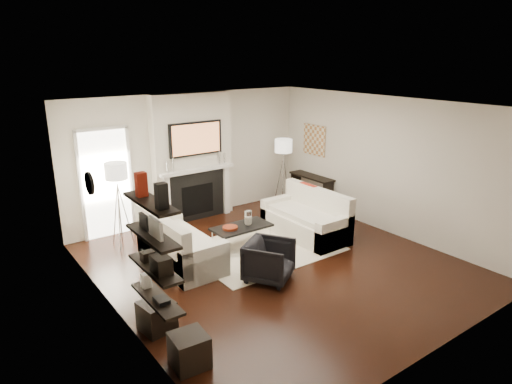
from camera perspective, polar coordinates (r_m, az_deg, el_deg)
room_envelope at (r=7.46m, az=2.72°, el=0.37°), size 6.00×6.00×6.00m
chimney_breast at (r=9.79m, az=-7.90°, el=4.28°), size 1.80×0.25×2.70m
fireplace_surround at (r=9.89m, az=-7.33°, el=-0.54°), size 1.30×0.02×1.04m
firebox at (r=9.91m, az=-7.30°, el=-0.94°), size 0.75×0.02×0.65m
mantel_pilaster_l at (r=9.55m, az=-11.02°, el=-1.18°), size 0.12×0.08×1.10m
mantel_pilaster_r at (r=10.21m, az=-3.72°, el=0.29°), size 0.12×0.08×1.10m
mantel_shelf at (r=9.69m, az=-7.32°, el=2.77°), size 1.70×0.18×0.07m
tv_body at (r=9.57m, az=-7.54°, el=6.63°), size 1.20×0.06×0.70m
tv_screen at (r=9.54m, az=-7.45°, el=6.60°), size 1.10×0.00×0.62m
candlestick_l_tall at (r=9.41m, az=-10.32°, el=3.36°), size 0.04×0.04×0.30m
candlestick_l_short at (r=9.36m, az=-11.02°, el=3.06°), size 0.04×0.04×0.24m
candlestick_r_tall at (r=9.92m, az=-4.60°, el=4.29°), size 0.04×0.04×0.30m
candlestick_r_short at (r=9.99m, az=-3.96°, el=4.22°), size 0.04×0.04×0.24m
hallway_panel at (r=9.26m, az=-18.23°, el=0.92°), size 0.90×0.02×2.10m
door_trim_l at (r=9.12m, az=-21.04°, el=0.38°), size 0.06×0.06×2.16m
door_trim_r at (r=9.39m, az=-15.43°, el=1.39°), size 0.06×0.06×2.16m
door_trim_top at (r=9.02m, az=-18.83°, el=7.49°), size 1.02×0.06×0.06m
rug at (r=8.53m, az=0.75°, el=-7.05°), size 2.60×2.00×0.01m
loveseat_left_base at (r=7.99m, az=-9.34°, el=-7.40°), size 0.85×1.80×0.42m
loveseat_left_back at (r=7.74m, az=-11.67°, el=-5.83°), size 0.18×1.80×0.80m
loveseat_left_arm_n at (r=7.31m, az=-6.44°, el=-8.95°), size 0.85×0.18×0.60m
loveseat_left_arm_s at (r=8.64m, az=-11.83°, el=-4.99°), size 0.85×0.18×0.60m
loveseat_left_cushion at (r=7.91m, az=-9.11°, el=-5.60°), size 0.63×1.44×0.10m
pillow_left_orange at (r=7.92m, az=-12.67°, el=-3.76°), size 0.10×0.42×0.42m
pillow_left_charcoal at (r=7.41m, az=-10.77°, el=-5.20°), size 0.10×0.40×0.40m
loveseat_right_base at (r=9.07m, az=6.12°, el=-4.22°), size 0.85×1.80×0.42m
loveseat_right_back at (r=9.18m, az=7.73°, el=-1.92°), size 0.18×1.80×0.80m
loveseat_right_arm_n at (r=8.51m, az=9.80°, el=-5.23°), size 0.85×0.18×0.60m
loveseat_right_arm_s at (r=9.62m, az=2.90°, el=-2.32°), size 0.85×0.18×0.60m
loveseat_right_cushion at (r=8.95m, az=5.93°, el=-2.74°), size 0.63×1.44×0.10m
pillow_right_orange at (r=9.33m, az=6.51°, el=-0.26°), size 0.10×0.42×0.42m
pillow_right_charcoal at (r=8.92m, az=9.11°, el=-1.25°), size 0.10×0.40×0.40m
coffee_table at (r=8.44m, az=-1.82°, el=-4.41°), size 1.10×0.55×0.04m
coffee_leg_nw at (r=8.10m, az=-3.86°, el=-7.00°), size 0.02×0.02×0.38m
coffee_leg_ne at (r=8.63m, az=1.78°, el=-5.42°), size 0.02×0.02×0.38m
coffee_leg_sw at (r=8.45m, az=-5.47°, el=-6.00°), size 0.02×0.02×0.38m
coffee_leg_se at (r=8.96m, az=0.05°, el=-4.55°), size 0.02×0.02×0.38m
hurricane_glass at (r=8.47m, az=-0.99°, el=-3.18°), size 0.14×0.14×0.24m
hurricane_candle at (r=8.49m, az=-0.99°, el=-3.59°), size 0.11×0.11×0.16m
copper_bowl at (r=8.30m, az=-3.25°, el=-4.48°), size 0.28×0.28×0.05m
armchair at (r=7.30m, az=1.65°, el=-8.35°), size 0.94×0.92×0.71m
lamp_left_post at (r=8.81m, az=-16.63°, el=-2.82°), size 0.02×0.02×1.20m
lamp_left_shade at (r=8.57m, az=-17.11°, el=2.53°), size 0.40×0.40×0.30m
lamp_left_leg_a at (r=8.85m, az=-15.96°, el=-2.69°), size 0.25×0.02×1.23m
lamp_left_leg_b at (r=8.88m, az=-17.17°, el=-2.72°), size 0.14×0.22×1.23m
lamp_left_leg_c at (r=8.71m, az=-16.75°, el=-3.07°), size 0.14×0.22×1.23m
lamp_right_post at (r=10.66m, az=3.38°, el=1.31°), size 0.02×0.02×1.20m
lamp_right_shade at (r=10.46m, az=3.46°, el=5.80°), size 0.40×0.40×0.30m
lamp_right_leg_a at (r=10.73m, az=3.83°, el=1.40°), size 0.25×0.02×1.23m
lamp_right_leg_b at (r=10.70m, az=2.82°, el=1.38°), size 0.14×0.22×1.23m
lamp_right_leg_c at (r=10.55m, az=3.47°, el=1.15°), size 0.14×0.22×1.23m
console_top at (r=10.65m, az=6.98°, el=1.93°), size 0.35×1.20×0.04m
console_leg_n at (r=10.38m, az=8.97°, el=-0.72°), size 0.30×0.04×0.71m
console_leg_s at (r=11.15m, az=4.99°, el=0.67°), size 0.30×0.04×0.71m
wall_art at (r=10.67m, az=7.32°, el=6.46°), size 0.03×0.70×0.70m
shelf_bottom at (r=5.66m, az=-12.27°, el=-12.90°), size 0.25×1.00×0.03m
shelf_lower at (r=5.48m, az=-12.53°, el=-9.27°), size 0.25×1.00×0.04m
shelf_upper at (r=5.31m, az=-12.81°, el=-5.39°), size 0.25×1.00×0.04m
shelf_top at (r=5.18m, az=-13.09°, el=-1.30°), size 0.25×1.00×0.04m
decor_magfile_a at (r=4.85m, az=-11.73°, el=-0.49°), size 0.12×0.10×0.28m
decor_magfile_b at (r=5.33m, az=-14.15°, el=0.92°), size 0.12×0.10×0.28m
decor_frame_a at (r=5.18m, az=-12.44°, el=-4.45°), size 0.04×0.30×0.22m
decor_frame_b at (r=5.46m, az=-13.79°, el=-3.63°), size 0.04×0.22×0.18m
decor_wine_rack at (r=5.27m, az=-11.77°, el=-8.89°), size 0.18×0.25×0.20m
decor_box_small at (r=5.61m, az=-13.40°, el=-7.81°), size 0.15×0.12×0.12m
decor_books at (r=5.54m, az=-11.72°, el=-13.10°), size 0.14×0.20×0.05m
decor_box_tall at (r=5.86m, az=-13.59°, el=-10.70°), size 0.10×0.10×0.18m
clock_rim at (r=6.93m, az=-20.11°, el=1.02°), size 0.04×0.34×0.34m
clock_face at (r=6.93m, az=-19.91°, el=1.06°), size 0.01×0.29×0.29m
ottoman_near at (r=6.30m, az=-12.30°, el=-14.88°), size 0.45×0.45×0.40m
ottoman_far at (r=5.62m, az=-8.34°, el=-19.00°), size 0.43×0.43×0.40m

